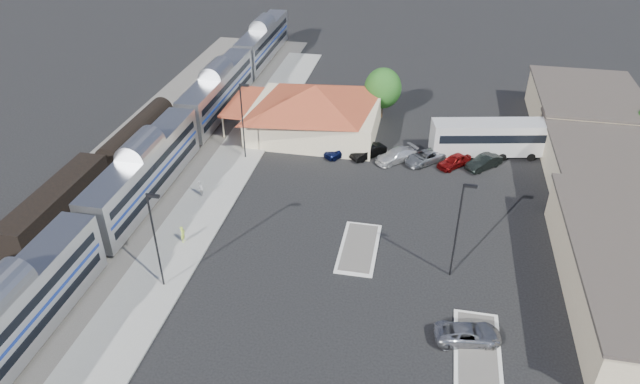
# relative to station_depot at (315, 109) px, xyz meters

# --- Properties ---
(ground) EXTENTS (280.00, 280.00, 0.00)m
(ground) POSITION_rel_station_depot_xyz_m (4.56, -24.00, -3.13)
(ground) COLOR black
(ground) RESTS_ON ground
(railbed) EXTENTS (16.00, 100.00, 0.12)m
(railbed) POSITION_rel_station_depot_xyz_m (-16.44, -16.00, -3.07)
(railbed) COLOR #4C4944
(railbed) RESTS_ON ground
(platform) EXTENTS (5.50, 92.00, 0.18)m
(platform) POSITION_rel_station_depot_xyz_m (-7.44, -18.00, -3.04)
(platform) COLOR gray
(platform) RESTS_ON ground
(passenger_train) EXTENTS (3.00, 104.00, 5.55)m
(passenger_train) POSITION_rel_station_depot_xyz_m (-13.44, -17.93, -0.26)
(passenger_train) COLOR silver
(passenger_train) RESTS_ON ground
(freight_cars) EXTENTS (2.80, 46.00, 4.00)m
(freight_cars) POSITION_rel_station_depot_xyz_m (-19.44, -23.94, -1.21)
(freight_cars) COLOR black
(freight_cars) RESTS_ON ground
(station_depot) EXTENTS (18.35, 12.24, 6.20)m
(station_depot) POSITION_rel_station_depot_xyz_m (0.00, 0.00, 0.00)
(station_depot) COLOR #C2B68E
(station_depot) RESTS_ON ground
(buildings_east) EXTENTS (14.40, 51.40, 4.80)m
(buildings_east) POSITION_rel_station_depot_xyz_m (32.56, -9.72, -0.86)
(buildings_east) COLOR #C6B28C
(buildings_east) RESTS_ON ground
(traffic_island_south) EXTENTS (3.30, 7.50, 0.21)m
(traffic_island_south) POSITION_rel_station_depot_xyz_m (8.56, -22.00, -3.03)
(traffic_island_south) COLOR silver
(traffic_island_south) RESTS_ON ground
(traffic_island_north) EXTENTS (3.30, 7.50, 0.21)m
(traffic_island_north) POSITION_rel_station_depot_xyz_m (18.56, -32.00, -3.03)
(traffic_island_north) COLOR silver
(traffic_island_north) RESTS_ON ground
(lamp_plat_s) EXTENTS (1.08, 0.25, 9.00)m
(lamp_plat_s) POSITION_rel_station_depot_xyz_m (-6.34, -30.00, 2.21)
(lamp_plat_s) COLOR black
(lamp_plat_s) RESTS_ON ground
(lamp_plat_n) EXTENTS (1.08, 0.25, 9.00)m
(lamp_plat_n) POSITION_rel_station_depot_xyz_m (-6.34, -8.00, 2.21)
(lamp_plat_n) COLOR black
(lamp_plat_n) RESTS_ON ground
(lamp_lot) EXTENTS (1.08, 0.25, 9.00)m
(lamp_lot) POSITION_rel_station_depot_xyz_m (16.66, -24.00, 2.21)
(lamp_lot) COLOR black
(lamp_lot) RESTS_ON ground
(tree_depot) EXTENTS (4.71, 4.71, 6.63)m
(tree_depot) POSITION_rel_station_depot_xyz_m (7.56, 6.00, 0.89)
(tree_depot) COLOR #382314
(tree_depot) RESTS_ON ground
(suv) EXTENTS (5.18, 3.03, 1.36)m
(suv) POSITION_rel_station_depot_xyz_m (17.84, -31.22, -2.45)
(suv) COLOR #9FA0A6
(suv) RESTS_ON ground
(coach_bus) EXTENTS (13.41, 5.51, 4.21)m
(coach_bus) POSITION_rel_station_depot_xyz_m (20.59, -1.98, -0.71)
(coach_bus) COLOR silver
(coach_bus) RESTS_ON ground
(person_a) EXTENTS (0.43, 0.61, 1.61)m
(person_a) POSITION_rel_station_depot_xyz_m (-7.10, -24.24, -2.15)
(person_a) COLOR #BBDA44
(person_a) RESTS_ON platform
(person_b) EXTENTS (0.83, 0.95, 1.68)m
(person_b) POSITION_rel_station_depot_xyz_m (-8.44, -16.69, -2.11)
(person_b) COLOR silver
(person_b) RESTS_ON platform
(parked_car_a) EXTENTS (3.89, 3.94, 1.35)m
(parked_car_a) POSITION_rel_station_depot_xyz_m (4.04, -5.33, -2.46)
(parked_car_a) COLOR #0B133B
(parked_car_a) RESTS_ON ground
(parked_car_b) EXTENTS (4.20, 4.13, 1.44)m
(parked_car_b) POSITION_rel_station_depot_xyz_m (7.24, -5.03, -2.41)
(parked_car_b) COLOR black
(parked_car_b) RESTS_ON ground
(parked_car_c) EXTENTS (5.11, 4.89, 1.46)m
(parked_car_c) POSITION_rel_station_depot_xyz_m (10.44, -5.33, -2.40)
(parked_car_c) COLOR silver
(parked_car_c) RESTS_ON ground
(parked_car_d) EXTENTS (5.23, 5.08, 1.39)m
(parked_car_d) POSITION_rel_station_depot_xyz_m (13.64, -5.03, -2.44)
(parked_car_d) COLOR gray
(parked_car_d) RESTS_ON ground
(parked_car_e) EXTENTS (4.11, 4.14, 1.42)m
(parked_car_e) POSITION_rel_station_depot_xyz_m (16.84, -5.33, -2.42)
(parked_car_e) COLOR maroon
(parked_car_e) RESTS_ON ground
(parked_car_f) EXTENTS (4.26, 4.24, 1.47)m
(parked_car_f) POSITION_rel_station_depot_xyz_m (20.04, -5.03, -2.40)
(parked_car_f) COLOR black
(parked_car_f) RESTS_ON ground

